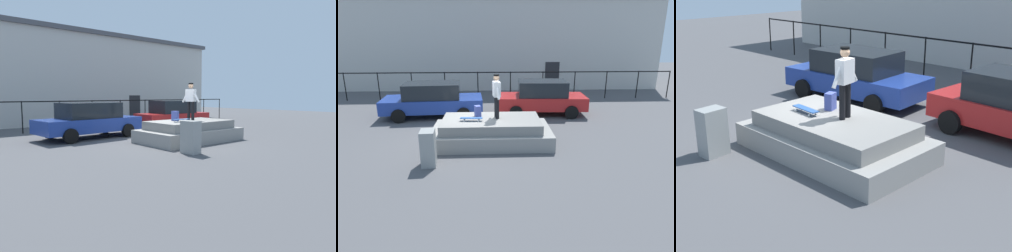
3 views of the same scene
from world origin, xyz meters
The scene contains 10 objects.
ground_plane centered at (0.00, 0.00, 0.00)m, with size 60.00×60.00×0.00m, color #4C4C4F.
concrete_ledge centered at (0.82, -0.33, 0.41)m, with size 4.44×2.54×0.91m.
skateboarder centered at (1.04, -0.19, 1.85)m, with size 0.31×0.95×1.64m.
skateboard centered at (0.10, -0.58, 1.01)m, with size 0.82×0.27×0.12m.
backpack centered at (0.31, 0.04, 1.11)m, with size 0.28×0.20×0.42m, color #3F4C99.
car_blue_sedan_near centered at (-2.05, 3.46, 0.85)m, with size 4.93×2.51×1.66m.
car_red_sedan_mid centered at (3.39, 3.67, 0.86)m, with size 4.40×2.23×1.70m.
utility_box centered at (-1.14, -2.38, 0.57)m, with size 0.44×0.60×1.14m, color gray.
fence_row centered at (0.00, 7.27, 1.20)m, with size 24.06×0.06×1.71m.
warehouse_building centered at (0.00, 13.97, 3.32)m, with size 26.28×7.85×6.61m.
Camera 2 is at (0.88, -11.23, 4.02)m, focal length 32.29 mm.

